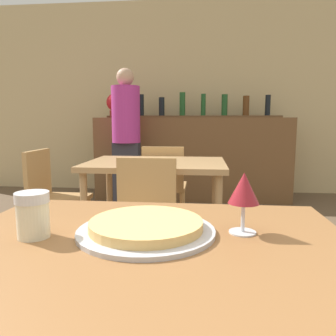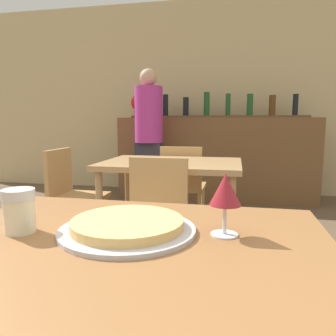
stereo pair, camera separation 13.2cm
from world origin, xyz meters
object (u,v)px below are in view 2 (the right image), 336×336
object	(u,v)px
cheese_shaker	(19,211)
wine_glass	(225,191)
person_standing	(149,134)
chair_far_side_left	(71,191)
potted_plant	(140,104)
chair_far_side_back	(183,182)
pizza_tray	(128,226)
chair_far_side_front	(155,215)

from	to	relation	value
cheese_shaker	wine_glass	xyz separation A→B (m)	(0.52, 0.09, 0.06)
person_standing	chair_far_side_left	bearing A→B (deg)	-101.18
cheese_shaker	potted_plant	world-z (taller)	potted_plant
chair_far_side_back	cheese_shaker	world-z (taller)	cheese_shaker
chair_far_side_left	pizza_tray	size ratio (longest dim) A/B	2.35
chair_far_side_front	person_standing	xyz separation A→B (m)	(-0.56, 1.99, 0.42)
cheese_shaker	chair_far_side_left	bearing A→B (deg)	114.40
wine_glass	chair_far_side_front	bearing A→B (deg)	112.72
chair_far_side_back	potted_plant	world-z (taller)	potted_plant
chair_far_side_back	person_standing	distance (m)	1.14
pizza_tray	wine_glass	size ratio (longest dim) A/B	2.24
potted_plant	wine_glass	bearing A→B (deg)	-70.38
chair_far_side_back	chair_far_side_left	xyz separation A→B (m)	(-0.85, -0.55, 0.00)
pizza_tray	cheese_shaker	bearing A→B (deg)	-168.33
chair_far_side_front	potted_plant	size ratio (longest dim) A/B	2.55
potted_plant	chair_far_side_front	bearing A→B (deg)	-71.75
chair_far_side_front	wine_glass	bearing A→B (deg)	-67.28
chair_far_side_front	chair_far_side_left	xyz separation A→B (m)	(-0.85, 0.55, 0.00)
person_standing	chair_far_side_front	bearing A→B (deg)	-74.19
cheese_shaker	wine_glass	distance (m)	0.53
chair_far_side_front	potted_plant	bearing A→B (deg)	108.25
chair_far_side_back	person_standing	bearing A→B (deg)	-57.74
chair_far_side_back	wine_glass	bearing A→B (deg)	101.75
chair_far_side_front	wine_glass	xyz separation A→B (m)	(0.45, -1.09, 0.40)
chair_far_side_front	chair_far_side_back	xyz separation A→B (m)	(0.00, 1.10, 0.00)
chair_far_side_left	person_standing	size ratio (longest dim) A/B	0.50
person_standing	potted_plant	world-z (taller)	person_standing
chair_far_side_front	chair_far_side_back	world-z (taller)	same
chair_far_side_back	wine_glass	size ratio (longest dim) A/B	5.26
pizza_tray	wine_glass	world-z (taller)	wine_glass
wine_glass	pizza_tray	bearing A→B (deg)	-173.17
chair_far_side_left	person_standing	xyz separation A→B (m)	(0.29, 1.44, 0.42)
cheese_shaker	chair_far_side_front	bearing A→B (deg)	86.63
chair_far_side_back	wine_glass	xyz separation A→B (m)	(0.45, -2.18, 0.40)
chair_far_side_front	cheese_shaker	xyz separation A→B (m)	(-0.07, -1.17, 0.35)
chair_far_side_front	pizza_tray	xyz separation A→B (m)	(0.21, -1.12, 0.30)
chair_far_side_front	chair_far_side_back	distance (m)	1.10
person_standing	wine_glass	xyz separation A→B (m)	(1.02, -3.08, -0.02)
chair_far_side_left	person_standing	bearing A→B (deg)	-11.18
chair_far_side_left	wine_glass	size ratio (longest dim) A/B	5.26
chair_far_side_left	pizza_tray	xyz separation A→B (m)	(1.06, -1.66, 0.30)
cheese_shaker	person_standing	world-z (taller)	person_standing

